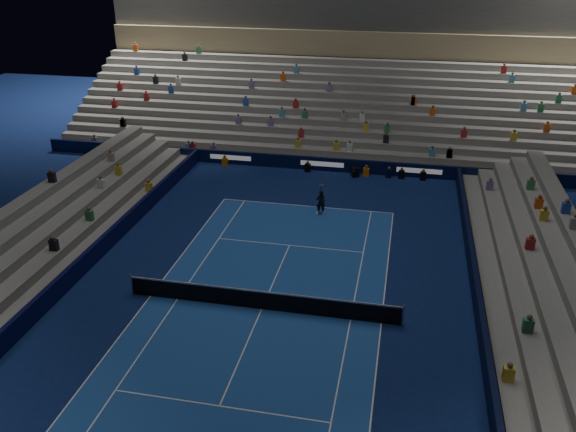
# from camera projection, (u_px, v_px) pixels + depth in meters

# --- Properties ---
(ground) EXTENTS (90.00, 90.00, 0.00)m
(ground) POSITION_uv_depth(u_px,v_px,m) (262.00, 309.00, 27.28)
(ground) COLOR #0C1A4B
(ground) RESTS_ON ground
(court_surface) EXTENTS (10.97, 23.77, 0.01)m
(court_surface) POSITION_uv_depth(u_px,v_px,m) (262.00, 309.00, 27.28)
(court_surface) COLOR #1B4898
(court_surface) RESTS_ON ground
(sponsor_barrier_far) EXTENTS (44.00, 0.25, 1.00)m
(sponsor_barrier_far) POSITION_uv_depth(u_px,v_px,m) (322.00, 164.00, 43.47)
(sponsor_barrier_far) COLOR black
(sponsor_barrier_far) RESTS_ON ground
(sponsor_barrier_east) EXTENTS (0.25, 37.00, 1.00)m
(sponsor_barrier_east) POSITION_uv_depth(u_px,v_px,m) (481.00, 325.00, 25.29)
(sponsor_barrier_east) COLOR black
(sponsor_barrier_east) RESTS_ON ground
(sponsor_barrier_west) EXTENTS (0.25, 37.00, 1.00)m
(sponsor_barrier_west) POSITION_uv_depth(u_px,v_px,m) (69.00, 278.00, 28.85)
(sponsor_barrier_west) COLOR #080932
(sponsor_barrier_west) RESTS_ON ground
(grandstand_main) EXTENTS (44.00, 15.20, 11.20)m
(grandstand_main) POSITION_uv_depth(u_px,v_px,m) (340.00, 95.00, 50.58)
(grandstand_main) COLOR slate
(grandstand_main) RESTS_ON ground
(grandstand_east) EXTENTS (5.00, 37.00, 2.50)m
(grandstand_east) POSITION_uv_depth(u_px,v_px,m) (569.00, 327.00, 24.48)
(grandstand_east) COLOR slate
(grandstand_east) RESTS_ON ground
(grandstand_west) EXTENTS (5.00, 37.00, 2.50)m
(grandstand_west) POSITION_uv_depth(u_px,v_px,m) (4.00, 263.00, 29.30)
(grandstand_west) COLOR slate
(grandstand_west) RESTS_ON ground
(tennis_net) EXTENTS (12.90, 0.10, 1.10)m
(tennis_net) POSITION_uv_depth(u_px,v_px,m) (262.00, 300.00, 27.07)
(tennis_net) COLOR #B2B2B7
(tennis_net) RESTS_ON ground
(tennis_player) EXTENTS (0.66, 0.54, 1.56)m
(tennis_player) POSITION_uv_depth(u_px,v_px,m) (321.00, 202.00, 36.42)
(tennis_player) COLOR black
(tennis_player) RESTS_ON ground
(broadcast_camera) EXTENTS (0.67, 1.03, 0.65)m
(broadcast_camera) POSITION_uv_depth(u_px,v_px,m) (355.00, 172.00, 42.46)
(broadcast_camera) COLOR black
(broadcast_camera) RESTS_ON ground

